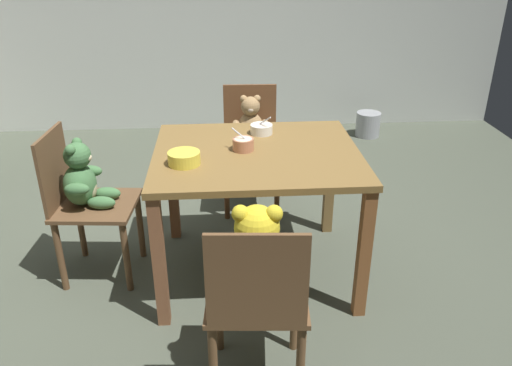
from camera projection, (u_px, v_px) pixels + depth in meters
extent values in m
cube|color=#474D40|center=(257.00, 272.00, 2.96)|extent=(5.20, 5.20, 0.04)
cube|color=brown|center=(257.00, 154.00, 2.64)|extent=(1.07, 0.91, 0.03)
cube|color=brown|center=(159.00, 263.00, 2.39)|extent=(0.06, 0.06, 0.71)
cube|color=brown|center=(364.00, 255.00, 2.46)|extent=(0.06, 0.06, 0.71)
cube|color=brown|center=(173.00, 186.00, 3.14)|extent=(0.06, 0.06, 0.71)
cube|color=brown|center=(330.00, 181.00, 3.20)|extent=(0.06, 0.06, 0.71)
cube|color=brown|center=(97.00, 205.00, 2.75)|extent=(0.45, 0.42, 0.02)
cube|color=brown|center=(54.00, 169.00, 2.66)|extent=(0.05, 0.36, 0.41)
cylinder|color=brown|center=(126.00, 257.00, 2.69)|extent=(0.04, 0.04, 0.42)
cylinder|color=brown|center=(140.00, 225.00, 2.99)|extent=(0.04, 0.04, 0.42)
cylinder|color=brown|center=(60.00, 256.00, 2.70)|extent=(0.04, 0.04, 0.42)
cylinder|color=brown|center=(80.00, 225.00, 3.00)|extent=(0.04, 0.04, 0.42)
ellipsoid|color=#437141|center=(80.00, 185.00, 2.70)|extent=(0.19, 0.21, 0.23)
ellipsoid|color=beige|center=(91.00, 187.00, 2.70)|extent=(0.07, 0.11, 0.14)
sphere|color=#437141|center=(77.00, 156.00, 2.62)|extent=(0.14, 0.14, 0.14)
ellipsoid|color=beige|center=(87.00, 157.00, 2.63)|extent=(0.05, 0.06, 0.04)
sphere|color=#437141|center=(70.00, 150.00, 2.56)|extent=(0.05, 0.05, 0.05)
sphere|color=#437141|center=(77.00, 143.00, 2.64)|extent=(0.05, 0.05, 0.05)
ellipsoid|color=#437141|center=(77.00, 189.00, 2.58)|extent=(0.13, 0.07, 0.06)
ellipsoid|color=#437141|center=(90.00, 171.00, 2.78)|extent=(0.13, 0.07, 0.06)
ellipsoid|color=#437141|center=(101.00, 203.00, 2.68)|extent=(0.15, 0.08, 0.07)
ellipsoid|color=#437141|center=(107.00, 193.00, 2.78)|extent=(0.15, 0.08, 0.07)
cube|color=brown|center=(257.00, 296.00, 2.05)|extent=(0.43, 0.41, 0.02)
cube|color=brown|center=(257.00, 281.00, 1.80)|extent=(0.37, 0.04, 0.39)
cylinder|color=brown|center=(295.00, 312.00, 2.29)|extent=(0.04, 0.04, 0.42)
cylinder|color=brown|center=(219.00, 312.00, 2.29)|extent=(0.04, 0.04, 0.42)
cube|color=tan|center=(257.00, 290.00, 2.04)|extent=(0.40, 0.38, 0.04)
ellipsoid|color=gold|center=(257.00, 271.00, 1.92)|extent=(0.23, 0.20, 0.24)
ellipsoid|color=beige|center=(257.00, 265.00, 1.98)|extent=(0.12, 0.07, 0.15)
sphere|color=gold|center=(257.00, 227.00, 1.85)|extent=(0.17, 0.17, 0.17)
ellipsoid|color=beige|center=(257.00, 222.00, 1.91)|extent=(0.07, 0.06, 0.05)
sphere|color=gold|center=(274.00, 214.00, 1.81)|extent=(0.06, 0.06, 0.06)
sphere|color=gold|center=(240.00, 214.00, 1.81)|extent=(0.06, 0.06, 0.06)
ellipsoid|color=gold|center=(288.00, 260.00, 1.93)|extent=(0.08, 0.14, 0.07)
ellipsoid|color=gold|center=(225.00, 260.00, 1.93)|extent=(0.08, 0.14, 0.07)
ellipsoid|color=gold|center=(271.00, 270.00, 2.07)|extent=(0.09, 0.16, 0.07)
ellipsoid|color=gold|center=(243.00, 270.00, 2.07)|extent=(0.09, 0.16, 0.07)
cube|color=brown|center=(251.00, 150.00, 3.47)|extent=(0.41, 0.42, 0.02)
cube|color=brown|center=(250.00, 112.00, 3.55)|extent=(0.37, 0.03, 0.39)
cylinder|color=brown|center=(227.00, 191.00, 3.41)|extent=(0.04, 0.04, 0.42)
cylinder|color=brown|center=(277.00, 190.00, 3.42)|extent=(0.04, 0.04, 0.42)
cylinder|color=brown|center=(227.00, 170.00, 3.72)|extent=(0.04, 0.04, 0.42)
cylinder|color=brown|center=(273.00, 169.00, 3.73)|extent=(0.04, 0.04, 0.42)
cube|color=tan|center=(251.00, 146.00, 3.46)|extent=(0.38, 0.38, 0.04)
ellipsoid|color=#9B784E|center=(250.00, 126.00, 3.47)|extent=(0.18, 0.15, 0.20)
ellipsoid|color=beige|center=(251.00, 130.00, 3.43)|extent=(0.10, 0.05, 0.12)
sphere|color=#9B784E|center=(250.00, 106.00, 3.40)|extent=(0.13, 0.13, 0.13)
ellipsoid|color=beige|center=(251.00, 110.00, 3.36)|extent=(0.05, 0.05, 0.04)
sphere|color=#9B784E|center=(244.00, 99.00, 3.39)|extent=(0.05, 0.05, 0.05)
sphere|color=#9B784E|center=(257.00, 99.00, 3.39)|extent=(0.05, 0.05, 0.05)
ellipsoid|color=#9B784E|center=(236.00, 124.00, 3.44)|extent=(0.06, 0.11, 0.05)
ellipsoid|color=#9B784E|center=(265.00, 124.00, 3.45)|extent=(0.06, 0.11, 0.05)
ellipsoid|color=#9B784E|center=(244.00, 141.00, 3.41)|extent=(0.06, 0.13, 0.06)
ellipsoid|color=#9B784E|center=(258.00, 141.00, 3.41)|extent=(0.06, 0.13, 0.06)
cylinder|color=#B67353|center=(243.00, 144.00, 2.63)|extent=(0.11, 0.11, 0.06)
cylinder|color=#B67353|center=(243.00, 149.00, 2.64)|extent=(0.06, 0.06, 0.01)
cylinder|color=beige|center=(243.00, 140.00, 2.62)|extent=(0.09, 0.09, 0.01)
cylinder|color=#BCBCC1|center=(238.00, 133.00, 2.61)|extent=(0.08, 0.03, 0.06)
ellipsoid|color=#BCBCC1|center=(245.00, 141.00, 2.62)|extent=(0.04, 0.03, 0.01)
cylinder|color=yellow|center=(184.00, 158.00, 2.46)|extent=(0.16, 0.16, 0.06)
cylinder|color=yellow|center=(184.00, 163.00, 2.47)|extent=(0.09, 0.09, 0.01)
cylinder|color=#D0B086|center=(184.00, 153.00, 2.45)|extent=(0.13, 0.13, 0.01)
cylinder|color=silver|center=(261.00, 129.00, 2.85)|extent=(0.12, 0.12, 0.05)
cylinder|color=silver|center=(261.00, 133.00, 2.86)|extent=(0.07, 0.07, 0.01)
cylinder|color=beige|center=(261.00, 125.00, 2.84)|extent=(0.10, 0.10, 0.01)
cylinder|color=#BCBCC1|center=(265.00, 121.00, 2.81)|extent=(0.06, 0.07, 0.06)
ellipsoid|color=#BCBCC1|center=(260.00, 126.00, 2.85)|extent=(0.04, 0.04, 0.01)
cylinder|color=#93969B|center=(368.00, 124.00, 4.91)|extent=(0.23, 0.23, 0.23)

